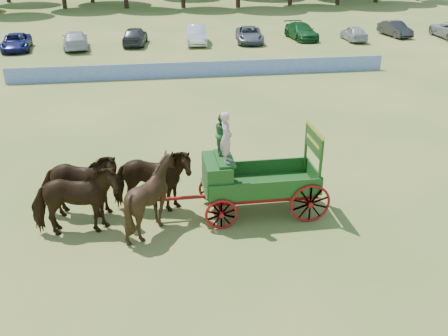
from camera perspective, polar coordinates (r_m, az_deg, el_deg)
ground at (r=18.63m, az=6.90°, el=-3.41°), size 160.00×160.00×0.00m
horse_lead_left at (r=16.45m, az=-16.62°, el=-3.68°), size 2.88×1.37×2.40m
horse_lead_right at (r=17.42m, az=-16.22°, el=-1.97°), size 3.00×1.70×2.40m
horse_wheel_left at (r=16.25m, az=-8.23°, el=-3.18°), size 2.53×2.34×2.40m
horse_wheel_right at (r=17.23m, az=-8.31°, el=-1.48°), size 2.99×1.66×2.40m
farm_dray at (r=16.80m, az=1.80°, el=-0.37°), size 6.00×2.00×3.84m
sponsor_banner at (r=34.94m, az=-2.50°, el=11.22°), size 26.00×0.08×1.05m
parked_cars at (r=46.41m, az=-2.01°, el=14.91°), size 52.49×7.02×1.61m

